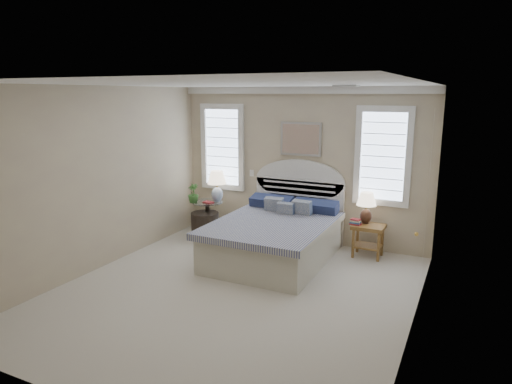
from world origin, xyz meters
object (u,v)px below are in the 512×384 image
Objects in this scene: lamp_left at (217,183)px; lamp_right at (366,204)px; floor_pot at (205,225)px; nightstand_right at (368,234)px; side_table_left at (208,214)px; bed at (277,235)px.

lamp_left is 2.74m from lamp_right.
nightstand_right is at bearing 4.85° from floor_pot.
lamp_left reaches higher than floor_pot.
lamp_right is (2.88, 0.19, 0.46)m from side_table_left.
side_table_left is 1.25× the size of floor_pot.
nightstand_right is 1.05× the size of floor_pot.
side_table_left is 2.95m from nightstand_right.
bed is 1.47m from nightstand_right.
bed reaches higher than nightstand_right.
side_table_left is (-1.65, 0.59, 0.00)m from bed.
lamp_left is at bearing 154.84° from bed.
bed is at bearing -15.35° from floor_pot.
side_table_left is 0.62m from lamp_left.
floor_pot is at bearing -78.16° from side_table_left.
lamp_right reaches higher than side_table_left.
side_table_left reaches higher than floor_pot.
lamp_left is (-1.51, 0.71, 0.59)m from bed.
floor_pot is (-2.92, -0.25, -0.16)m from nightstand_right.
lamp_left reaches higher than nightstand_right.
lamp_left is (0.11, 0.26, 0.75)m from floor_pot.
nightstand_right is at bearing 1.94° from side_table_left.
bed is at bearing -25.16° from lamp_left.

